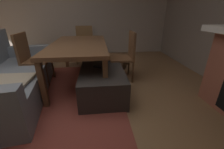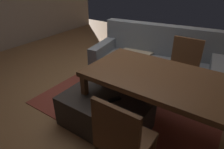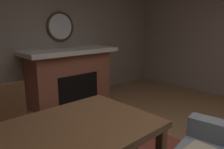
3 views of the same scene
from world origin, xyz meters
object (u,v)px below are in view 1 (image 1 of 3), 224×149
at_px(ottoman_coffee_table, 102,82).
at_px(dining_chair_south, 126,54).
at_px(dining_chair_east, 85,42).
at_px(small_dog, 118,66).
at_px(tv_remote, 98,67).
at_px(dining_chair_north, 30,56).
at_px(couch, 4,79).
at_px(dining_table, 79,47).
at_px(potted_plant, 24,52).

distance_m(ottoman_coffee_table, dining_chair_south, 0.80).
xyz_separation_m(dining_chair_east, small_dog, (-0.99, -0.77, -0.37)).
relative_size(dining_chair_south, small_dog, 1.92).
distance_m(ottoman_coffee_table, tv_remote, 0.26).
bearing_deg(dining_chair_east, dining_chair_north, 145.64).
relative_size(couch, dining_chair_south, 2.39).
relative_size(dining_table, dining_chair_south, 1.92).
distance_m(dining_table, dining_chair_north, 0.89).
bearing_deg(tv_remote, dining_chair_north, 101.34).
bearing_deg(potted_plant, small_dog, -114.64).
distance_m(ottoman_coffee_table, small_dog, 0.93).
relative_size(ottoman_coffee_table, potted_plant, 2.25).
relative_size(dining_chair_east, dining_chair_north, 1.00).
bearing_deg(dining_chair_east, dining_chair_south, -145.71).
xyz_separation_m(dining_chair_east, dining_chair_north, (-1.28, 0.88, 0.00)).
relative_size(dining_chair_south, dining_chair_north, 1.00).
xyz_separation_m(tv_remote, dining_chair_east, (1.73, 0.33, 0.09)).
height_order(tv_remote, potted_plant, potted_plant).
bearing_deg(dining_chair_east, potted_plant, 85.55).
bearing_deg(small_dog, dining_table, 110.69).
relative_size(tv_remote, dining_chair_north, 0.17).
bearing_deg(dining_table, ottoman_coffee_table, -144.85).
bearing_deg(potted_plant, ottoman_coffee_table, -133.67).
xyz_separation_m(couch, dining_table, (0.53, -1.09, 0.34)).
bearing_deg(dining_chair_east, small_dog, -142.04).
distance_m(dining_chair_east, small_dog, 1.31).
bearing_deg(dining_chair_north, dining_chair_south, -90.03).
distance_m(ottoman_coffee_table, dining_table, 0.82).
bearing_deg(ottoman_coffee_table, dining_table, 35.15).
xyz_separation_m(ottoman_coffee_table, small_dog, (0.84, -0.39, -0.05)).
bearing_deg(dining_chair_east, tv_remote, -169.17).
xyz_separation_m(couch, small_dog, (0.83, -1.86, -0.17)).
xyz_separation_m(dining_chair_east, potted_plant, (0.13, 1.67, -0.26)).
distance_m(couch, tv_remote, 1.43).
height_order(tv_remote, dining_chair_east, dining_chair_east).
distance_m(couch, dining_chair_east, 2.13).
height_order(ottoman_coffee_table, potted_plant, potted_plant).
bearing_deg(dining_chair_east, couch, 149.08).
height_order(couch, small_dog, couch).
bearing_deg(dining_table, couch, 116.09).
height_order(dining_table, potted_plant, dining_table).
bearing_deg(ottoman_coffee_table, potted_plant, 46.33).
height_order(ottoman_coffee_table, tv_remote, tv_remote).
xyz_separation_m(dining_table, dining_chair_east, (1.28, -0.00, -0.14)).
bearing_deg(couch, dining_chair_south, -74.87).
height_order(dining_chair_north, small_dog, dining_chair_north).
distance_m(tv_remote, potted_plant, 2.74).
distance_m(dining_chair_north, small_dog, 1.72).
distance_m(tv_remote, dining_table, 0.60).
bearing_deg(dining_chair_north, small_dog, -79.95).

